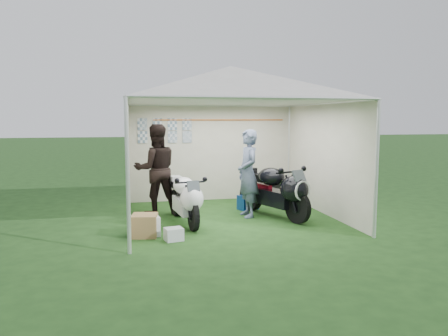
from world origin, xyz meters
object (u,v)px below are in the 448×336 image
Objects in this scene: motorcycle_white at (186,198)px; paddock_stand at (248,202)px; crate_2 at (174,234)px; crate_1 at (145,225)px; person_blue_jacket at (248,173)px; person_dark_jacket at (156,169)px; crate_3 at (146,223)px; motorcycle_black at (277,189)px; crate_0 at (144,226)px; equipment_box at (278,192)px; canopy_tent at (230,88)px.

paddock_stand is (1.50, 1.03, -0.34)m from motorcycle_white.
crate_1 is at bearing 141.20° from crate_2.
person_dark_jacket is at bearing -115.33° from person_blue_jacket.
crate_3 is at bearing -76.17° from person_blue_jacket.
person_blue_jacket reaches higher than motorcycle_white.
motorcycle_black reaches higher than paddock_stand.
person_dark_jacket is (-2.33, 0.90, 0.36)m from motorcycle_black.
paddock_stand is at bearing 37.23° from crate_1.
crate_0 is (-0.80, -0.67, -0.34)m from motorcycle_white.
motorcycle_white reaches higher than crate_1.
crate_0 is at bearing 100.07° from crate_1.
crate_2 is 0.75× the size of crate_3.
person_blue_jacket reaches higher than equipment_box.
motorcycle_white is 3.45× the size of equipment_box.
canopy_tent is 2.31m from motorcycle_white.
canopy_tent is 2.85× the size of motorcycle_black.
paddock_stand is 1.49× the size of crate_2.
crate_1 is (-3.17, -2.30, -0.08)m from equipment_box.
crate_3 is (-3.13, -1.91, -0.14)m from equipment_box.
equipment_box is at bearing 39.79° from canopy_tent.
person_blue_jacket is at bearing -5.72° from canopy_tent.
motorcycle_white is at bearing -79.17° from person_blue_jacket.
motorcycle_white reaches higher than crate_2.
crate_0 is at bearing -68.50° from person_blue_jacket.
canopy_tent is 3.10× the size of motorcycle_white.
canopy_tent reaches higher than crate_2.
motorcycle_white reaches higher than crate_0.
crate_3 reaches higher than crate_2.
motorcycle_white is 0.98× the size of person_dark_jacket.
person_dark_jacket is (-1.43, 0.65, -1.64)m from canopy_tent.
crate_1 is at bearing -142.77° from paddock_stand.
crate_3 is at bearing 168.83° from motorcycle_black.
person_dark_jacket is at bearing 78.87° from crate_3.
person_dark_jacket reaches higher than motorcycle_white.
crate_1 is at bearing -147.55° from canopy_tent.
canopy_tent reaches higher than equipment_box.
crate_2 is (-1.29, -1.47, -2.47)m from canopy_tent.
crate_2 is 0.86m from crate_3.
equipment_box is (1.43, 1.19, -2.31)m from canopy_tent.
equipment_box is 3.92m from crate_1.
person_dark_jacket is at bearing 79.99° from crate_1.
crate_1 reaches higher than paddock_stand.
motorcycle_black is (1.85, 0.15, 0.07)m from motorcycle_white.
person_blue_jacket reaches higher than motorcycle_black.
canopy_tent is 13.40× the size of paddock_stand.
crate_3 is (-0.41, 0.76, 0.02)m from crate_2.
crate_0 reaches higher than crate_3.
motorcycle_black is 2.80m from crate_0.
person_blue_jacket reaches higher than crate_1.
person_dark_jacket is (-0.48, 1.04, 0.43)m from motorcycle_white.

